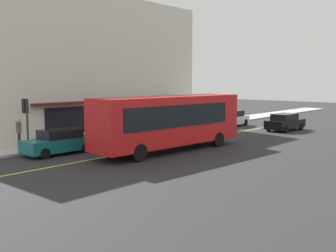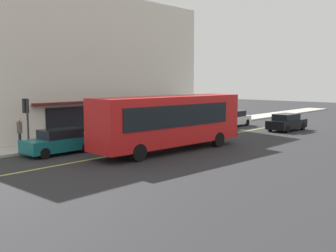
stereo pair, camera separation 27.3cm
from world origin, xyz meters
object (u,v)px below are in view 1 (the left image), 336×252
(car_white, at_px, (231,119))
(pedestrian_by_curb, at_px, (19,130))
(bus, at_px, (170,120))
(pedestrian_mid_block, at_px, (179,115))
(pedestrian_near_storefront, at_px, (203,115))
(traffic_light, at_px, (26,112))
(car_teal, at_px, (59,142))
(car_black, at_px, (285,122))

(car_white, distance_m, pedestrian_by_curb, 20.63)
(bus, distance_m, pedestrian_by_curb, 9.95)
(car_white, bearing_deg, pedestrian_mid_block, 152.43)
(pedestrian_mid_block, relative_size, pedestrian_by_curb, 0.96)
(bus, distance_m, pedestrian_near_storefront, 14.04)
(traffic_light, height_order, pedestrian_by_curb, traffic_light)
(pedestrian_by_curb, bearing_deg, car_white, -9.47)
(traffic_light, bearing_deg, car_teal, -67.06)
(bus, relative_size, car_teal, 2.60)
(car_black, relative_size, pedestrian_by_curb, 2.36)
(car_black, height_order, pedestrian_near_storefront, pedestrian_near_storefront)
(traffic_light, distance_m, car_black, 22.25)
(traffic_light, height_order, car_white, traffic_light)
(car_black, height_order, car_teal, same)
(car_black, height_order, pedestrian_by_curb, pedestrian_by_curb)
(car_teal, height_order, pedestrian_near_storefront, pedestrian_near_storefront)
(pedestrian_mid_block, xyz_separation_m, pedestrian_near_storefront, (2.99, -0.59, -0.12))
(traffic_light, xyz_separation_m, car_black, (20.85, -7.55, -1.79))
(pedestrian_by_curb, xyz_separation_m, pedestrian_near_storefront, (18.39, -1.40, -0.17))
(car_white, xyz_separation_m, pedestrian_near_storefront, (-1.95, 1.99, 0.37))
(car_black, bearing_deg, pedestrian_mid_block, 123.18)
(car_teal, bearing_deg, pedestrian_near_storefront, 6.59)
(pedestrian_mid_block, distance_m, pedestrian_by_curb, 15.43)
(pedestrian_near_storefront, bearing_deg, pedestrian_by_curb, 175.64)
(car_teal, xyz_separation_m, pedestrian_near_storefront, (17.67, 2.04, 0.37))
(pedestrian_mid_block, relative_size, pedestrian_near_storefront, 1.11)
(bus, relative_size, car_black, 2.56)
(pedestrian_by_curb, relative_size, pedestrian_near_storefront, 1.16)
(pedestrian_near_storefront, bearing_deg, car_black, -73.06)
(car_white, relative_size, pedestrian_by_curb, 2.34)
(car_white, relative_size, pedestrian_near_storefront, 2.71)
(car_black, relative_size, pedestrian_mid_block, 2.46)
(car_teal, relative_size, pedestrian_near_storefront, 2.69)
(traffic_light, bearing_deg, pedestrian_near_storefront, -0.33)
(pedestrian_mid_block, bearing_deg, bus, -143.02)
(traffic_light, bearing_deg, pedestrian_by_curb, 81.81)
(car_white, bearing_deg, car_teal, -179.85)
(bus, distance_m, pedestrian_mid_block, 11.82)
(car_teal, xyz_separation_m, pedestrian_by_curb, (-0.72, 3.44, 0.54))
(car_black, relative_size, car_teal, 1.02)
(bus, relative_size, car_white, 2.58)
(car_black, bearing_deg, traffic_light, 160.08)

